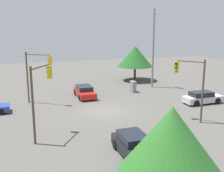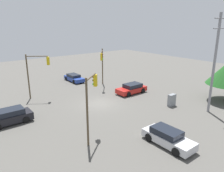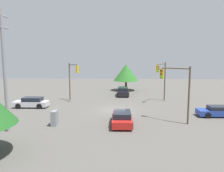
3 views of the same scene
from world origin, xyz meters
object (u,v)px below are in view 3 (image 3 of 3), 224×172
object	(u,v)px
traffic_signal_main	(162,75)
traffic_signal_aux	(177,84)
electrical_cabinet	(54,118)
traffic_signal_cross	(73,76)
sedan_dark	(123,92)
sedan_red	(122,118)
sedan_blue	(218,111)
sedan_silver	(31,103)

from	to	relation	value
traffic_signal_main	traffic_signal_aux	size ratio (longest dim) A/B	1.02
traffic_signal_main	electrical_cabinet	xyz separation A→B (m)	(11.85, -12.86, -3.31)
traffic_signal_main	traffic_signal_aux	distance (m)	10.27
traffic_signal_main	traffic_signal_cross	distance (m)	13.47
sedan_dark	traffic_signal_aux	size ratio (longest dim) A/B	0.74
electrical_cabinet	traffic_signal_main	bearing A→B (deg)	132.67
traffic_signal_main	sedan_red	bearing A→B (deg)	6.30
sedan_blue	traffic_signal_cross	xyz separation A→B (m)	(-8.27, -18.36, 3.35)
sedan_blue	sedan_silver	bearing A→B (deg)	80.74
sedan_red	traffic_signal_cross	world-z (taller)	traffic_signal_cross
sedan_red	electrical_cabinet	bearing A→B (deg)	-176.32
sedan_blue	sedan_red	size ratio (longest dim) A/B	0.99
sedan_silver	traffic_signal_aux	world-z (taller)	traffic_signal_aux
traffic_signal_aux	electrical_cabinet	world-z (taller)	traffic_signal_aux
sedan_red	traffic_signal_cross	xyz separation A→B (m)	(-11.64, -7.32, 3.27)
sedan_blue	traffic_signal_main	xyz separation A→B (m)	(-8.05, -4.90, 3.44)
traffic_signal_main	traffic_signal_cross	world-z (taller)	traffic_signal_main
sedan_silver	electrical_cabinet	distance (m)	9.27
sedan_silver	traffic_signal_aux	distance (m)	19.01
sedan_silver	traffic_signal_cross	xyz separation A→B (m)	(-4.50, 4.74, 3.27)
sedan_silver	traffic_signal_main	bearing A→B (deg)	-76.77
sedan_red	sedan_dark	bearing A→B (deg)	88.54
sedan_blue	traffic_signal_main	distance (m)	10.03
traffic_signal_main	traffic_signal_cross	xyz separation A→B (m)	(-0.22, -13.46, -0.09)
sedan_silver	traffic_signal_main	size ratio (longest dim) A/B	0.76
traffic_signal_main	electrical_cabinet	world-z (taller)	traffic_signal_main
traffic_signal_cross	sedan_blue	bearing A→B (deg)	25.59
sedan_silver	sedan_red	distance (m)	14.02
sedan_silver	sedan_dark	bearing A→B (deg)	-53.17
sedan_blue	sedan_red	xyz separation A→B (m)	(3.37, -11.04, 0.08)
sedan_dark	sedan_red	world-z (taller)	sedan_dark
sedan_silver	sedan_red	xyz separation A→B (m)	(7.14, 12.06, 0.00)
sedan_dark	electrical_cabinet	bearing A→B (deg)	-112.86
traffic_signal_main	electrical_cabinet	size ratio (longest dim) A/B	4.05
sedan_dark	traffic_signal_aux	distance (m)	16.52
sedan_silver	sedan_red	bearing A→B (deg)	-120.63
sedan_dark	sedan_blue	bearing A→B (deg)	-50.99
traffic_signal_aux	electrical_cabinet	bearing A→B (deg)	45.74
electrical_cabinet	sedan_silver	bearing A→B (deg)	-144.77
sedan_blue	sedan_red	bearing A→B (deg)	106.99
sedan_blue	traffic_signal_main	world-z (taller)	traffic_signal_main
traffic_signal_aux	sedan_blue	bearing A→B (deg)	-119.27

